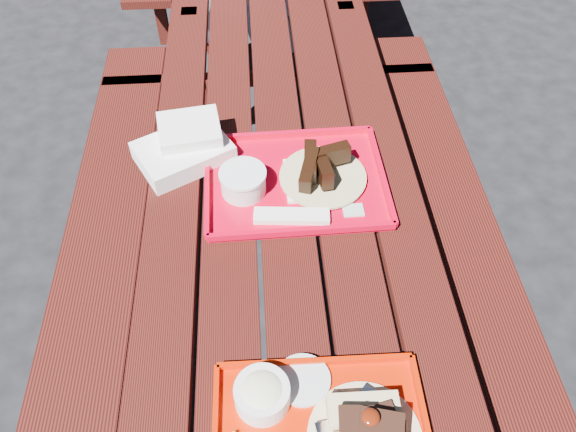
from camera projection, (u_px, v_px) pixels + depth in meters
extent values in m
plane|color=black|center=(285.00, 328.00, 2.09)|extent=(60.00, 60.00, 0.00)
cube|color=#40130C|center=(174.00, 202.00, 1.52)|extent=(0.14, 2.40, 0.04)
cube|color=#40130C|center=(229.00, 199.00, 1.53)|extent=(0.14, 2.40, 0.04)
cube|color=#40130C|center=(284.00, 196.00, 1.53)|extent=(0.14, 2.40, 0.04)
cube|color=#40130C|center=(339.00, 193.00, 1.54)|extent=(0.14, 2.40, 0.04)
cube|color=#40130C|center=(392.00, 190.00, 1.55)|extent=(0.14, 2.40, 0.04)
cube|color=#40130C|center=(98.00, 271.00, 1.74)|extent=(0.25, 2.40, 0.04)
cube|color=#40130C|center=(140.00, 142.00, 2.45)|extent=(0.06, 0.06, 0.42)
cube|color=#40130C|center=(466.00, 250.00, 1.79)|extent=(0.25, 2.40, 0.04)
cube|color=#40130C|center=(402.00, 130.00, 2.50)|extent=(0.06, 0.06, 0.42)
cube|color=#40130C|center=(201.00, 92.00, 2.41)|extent=(0.06, 0.06, 0.75)
cube|color=#40130C|center=(339.00, 86.00, 2.44)|extent=(0.06, 0.06, 0.75)
cube|color=#40130C|center=(270.00, 78.00, 2.38)|extent=(1.40, 0.06, 0.04)
cube|color=#40130C|center=(160.00, 9.00, 3.17)|extent=(0.06, 0.06, 0.42)
cube|color=#40130C|center=(363.00, 2.00, 3.23)|extent=(0.06, 0.06, 0.42)
cube|color=red|center=(315.00, 362.00, 1.17)|extent=(0.41, 0.02, 0.02)
cube|color=red|center=(427.00, 432.00, 1.08)|extent=(0.02, 0.32, 0.02)
cube|color=beige|center=(363.00, 412.00, 1.08)|extent=(0.14, 0.07, 0.04)
ellipsoid|color=#521507|center=(371.00, 415.00, 0.99)|extent=(0.03, 0.03, 0.01)
cylinder|color=white|center=(262.00, 395.00, 1.11)|extent=(0.11, 0.11, 0.06)
ellipsoid|color=#F1EEC2|center=(262.00, 391.00, 1.09)|extent=(0.09, 0.09, 0.04)
cylinder|color=silver|center=(303.00, 380.00, 1.15)|extent=(0.12, 0.12, 0.01)
cube|color=red|center=(295.00, 183.00, 1.53)|extent=(0.48, 0.37, 0.01)
cube|color=red|center=(289.00, 134.00, 1.64)|extent=(0.47, 0.02, 0.02)
cube|color=red|center=(302.00, 231.00, 1.40)|extent=(0.47, 0.02, 0.02)
cube|color=red|center=(382.00, 174.00, 1.53)|extent=(0.02, 0.37, 0.02)
cube|color=red|center=(207.00, 184.00, 1.50)|extent=(0.02, 0.37, 0.02)
cube|color=white|center=(315.00, 179.00, 1.52)|extent=(0.16, 0.16, 0.01)
cylinder|color=#C2B680|center=(323.00, 177.00, 1.52)|extent=(0.24, 0.24, 0.01)
cylinder|color=silver|center=(243.00, 183.00, 1.48)|extent=(0.12, 0.12, 0.06)
cylinder|color=white|center=(242.00, 174.00, 1.45)|extent=(0.13, 0.13, 0.01)
cube|color=white|center=(292.00, 216.00, 1.43)|extent=(0.20, 0.06, 0.02)
cube|color=silver|center=(353.00, 210.00, 1.45)|extent=(0.05, 0.04, 0.00)
cube|color=white|center=(183.00, 152.00, 1.58)|extent=(0.30, 0.28, 0.06)
cube|color=white|center=(190.00, 130.00, 1.56)|extent=(0.19, 0.16, 0.04)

